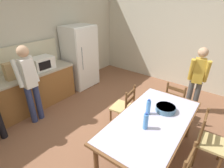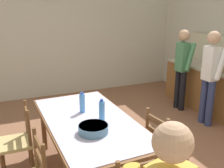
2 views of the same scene
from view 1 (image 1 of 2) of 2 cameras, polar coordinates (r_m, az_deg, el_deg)
The scene contains 17 objects.
ground_plane at distance 3.53m, azimuth -0.30°, elevation -17.78°, with size 8.32×8.32×0.00m, color brown.
wall_back at distance 4.77m, azimuth -26.93°, elevation 11.48°, with size 6.52×0.12×2.90m, color beige.
wall_right at distance 5.56m, azimuth 21.58°, elevation 14.27°, with size 0.12×5.20×2.90m, color beige.
kitchen_counter at distance 4.50m, azimuth -29.05°, elevation -3.77°, with size 2.93×0.66×0.89m.
counter_splashback at distance 4.50m, azimuth -32.78°, elevation 5.79°, with size 2.89×0.03×0.60m, color beige.
refrigerator at distance 5.25m, azimuth -10.29°, elevation 8.66°, with size 0.84×0.73×1.78m.
microwave at distance 4.55m, azimuth -21.82°, elevation 6.36°, with size 0.50×0.39×0.30m.
paper_bag at distance 4.24m, azimuth -30.21°, elevation 3.62°, with size 0.24×0.16×0.36m, color tan.
dining_table at distance 2.86m, azimuth 12.83°, elevation -12.47°, with size 1.97×1.05×0.77m.
bottle_near_centre at distance 2.55m, azimuth 10.95°, elevation -11.86°, with size 0.07×0.07×0.27m.
bottle_off_centre at distance 2.85m, azimuth 11.77°, elevation -7.44°, with size 0.07×0.07×0.27m.
serving_bowl at distance 3.03m, azimuth 17.10°, elevation -7.60°, with size 0.32×0.32×0.09m.
chair_head_end at distance 4.01m, azimuth 20.07°, elevation -5.56°, with size 0.42×0.44×0.91m.
chair_side_far_right at distance 3.61m, azimuth 3.90°, elevation -7.57°, with size 0.46×0.45×0.91m.
chair_side_near_right at distance 3.25m, azimuth 29.09°, elevation -16.06°, with size 0.45×0.43×0.91m.
person_at_counter at distance 3.88m, azimuth -25.35°, elevation 0.74°, with size 0.42×0.29×1.67m.
person_by_table at distance 4.26m, azimuth 26.04°, elevation 1.78°, with size 0.32×0.43×1.55m.
Camera 1 is at (-1.98, -1.56, 2.46)m, focal length 28.00 mm.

